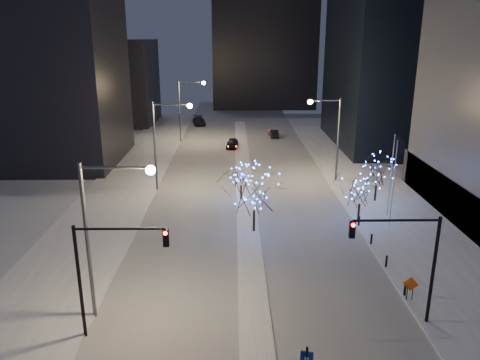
{
  "coord_description": "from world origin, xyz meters",
  "views": [
    {
      "loc": [
        -1.26,
        -23.58,
        16.92
      ],
      "look_at": [
        -0.74,
        14.63,
        5.0
      ],
      "focal_mm": 35.0,
      "sensor_mm": 36.0,
      "label": 1
    }
  ],
  "objects_px": {
    "street_lamp_w_far": "(186,102)",
    "traffic_signal_east": "(409,253)",
    "street_lamp_w_near": "(103,220)",
    "holiday_tree_median_near": "(254,189)",
    "holiday_tree_median_far": "(241,176)",
    "construction_sign": "(411,286)",
    "holiday_tree_plaza_near": "(360,190)",
    "car_near": "(232,143)",
    "car_far": "(199,121)",
    "car_mid": "(273,133)",
    "traffic_signal_west": "(105,263)",
    "street_lamp_east": "(331,128)",
    "holiday_tree_plaza_far": "(377,171)",
    "street_lamp_w_mid": "(164,134)"
  },
  "relations": [
    {
      "from": "traffic_signal_east",
      "to": "construction_sign",
      "type": "xyz_separation_m",
      "value": [
        1.36,
        2.42,
        -3.6
      ]
    },
    {
      "from": "street_lamp_w_mid",
      "to": "traffic_signal_east",
      "type": "bearing_deg",
      "value": -55.49
    },
    {
      "from": "holiday_tree_median_far",
      "to": "construction_sign",
      "type": "bearing_deg",
      "value": -61.64
    },
    {
      "from": "street_lamp_east",
      "to": "traffic_signal_east",
      "type": "bearing_deg",
      "value": -92.26
    },
    {
      "from": "traffic_signal_east",
      "to": "holiday_tree_median_near",
      "type": "distance_m",
      "value": 16.29
    },
    {
      "from": "holiday_tree_median_near",
      "to": "holiday_tree_median_far",
      "type": "bearing_deg",
      "value": 96.7
    },
    {
      "from": "traffic_signal_east",
      "to": "car_far",
      "type": "xyz_separation_m",
      "value": [
        -16.96,
        65.94,
        -3.98
      ]
    },
    {
      "from": "car_mid",
      "to": "construction_sign",
      "type": "relative_size",
      "value": 2.32
    },
    {
      "from": "street_lamp_w_far",
      "to": "car_mid",
      "type": "relative_size",
      "value": 2.58
    },
    {
      "from": "street_lamp_east",
      "to": "holiday_tree_median_far",
      "type": "distance_m",
      "value": 13.01
    },
    {
      "from": "street_lamp_w_near",
      "to": "construction_sign",
      "type": "height_order",
      "value": "street_lamp_w_near"
    },
    {
      "from": "holiday_tree_median_far",
      "to": "holiday_tree_plaza_near",
      "type": "relative_size",
      "value": 0.81
    },
    {
      "from": "car_far",
      "to": "construction_sign",
      "type": "height_order",
      "value": "construction_sign"
    },
    {
      "from": "holiday_tree_plaza_far",
      "to": "holiday_tree_median_far",
      "type": "bearing_deg",
      "value": 177.16
    },
    {
      "from": "traffic_signal_west",
      "to": "holiday_tree_plaza_near",
      "type": "height_order",
      "value": "traffic_signal_west"
    },
    {
      "from": "car_near",
      "to": "street_lamp_w_near",
      "type": "bearing_deg",
      "value": -94.41
    },
    {
      "from": "street_lamp_w_far",
      "to": "traffic_signal_east",
      "type": "bearing_deg",
      "value": -70.68
    },
    {
      "from": "car_far",
      "to": "holiday_tree_median_far",
      "type": "distance_m",
      "value": 44.2
    },
    {
      "from": "street_lamp_w_near",
      "to": "holiday_tree_median_near",
      "type": "distance_m",
      "value": 16.18
    },
    {
      "from": "street_lamp_w_far",
      "to": "street_lamp_east",
      "type": "xyz_separation_m",
      "value": [
        19.02,
        -22.0,
        -0.05
      ]
    },
    {
      "from": "holiday_tree_plaza_near",
      "to": "car_near",
      "type": "bearing_deg",
      "value": 111.68
    },
    {
      "from": "holiday_tree_median_near",
      "to": "car_mid",
      "type": "bearing_deg",
      "value": 82.85
    },
    {
      "from": "car_mid",
      "to": "car_near",
      "type": "bearing_deg",
      "value": 44.32
    },
    {
      "from": "holiday_tree_median_far",
      "to": "holiday_tree_plaza_near",
      "type": "xyz_separation_m",
      "value": [
        11.0,
        -6.03,
        0.45
      ]
    },
    {
      "from": "traffic_signal_east",
      "to": "car_near",
      "type": "bearing_deg",
      "value": 102.63
    },
    {
      "from": "traffic_signal_west",
      "to": "traffic_signal_east",
      "type": "xyz_separation_m",
      "value": [
        17.38,
        1.0,
        0.0
      ]
    },
    {
      "from": "traffic_signal_west",
      "to": "holiday_tree_median_far",
      "type": "height_order",
      "value": "traffic_signal_west"
    },
    {
      "from": "traffic_signal_east",
      "to": "holiday_tree_plaza_near",
      "type": "height_order",
      "value": "traffic_signal_east"
    },
    {
      "from": "car_far",
      "to": "street_lamp_east",
      "type": "bearing_deg",
      "value": -73.72
    },
    {
      "from": "street_lamp_w_mid",
      "to": "traffic_signal_east",
      "type": "distance_m",
      "value": 31.6
    },
    {
      "from": "street_lamp_east",
      "to": "car_far",
      "type": "height_order",
      "value": "street_lamp_east"
    },
    {
      "from": "street_lamp_w_far",
      "to": "car_near",
      "type": "distance_m",
      "value": 10.4
    },
    {
      "from": "construction_sign",
      "to": "holiday_tree_median_near",
      "type": "bearing_deg",
      "value": 148.65
    },
    {
      "from": "traffic_signal_east",
      "to": "construction_sign",
      "type": "relative_size",
      "value": 4.18
    },
    {
      "from": "car_far",
      "to": "construction_sign",
      "type": "relative_size",
      "value": 3.23
    },
    {
      "from": "street_lamp_east",
      "to": "car_far",
      "type": "relative_size",
      "value": 1.85
    },
    {
      "from": "street_lamp_w_far",
      "to": "construction_sign",
      "type": "height_order",
      "value": "street_lamp_w_far"
    },
    {
      "from": "street_lamp_w_near",
      "to": "traffic_signal_east",
      "type": "height_order",
      "value": "street_lamp_w_near"
    },
    {
      "from": "car_far",
      "to": "car_mid",
      "type": "bearing_deg",
      "value": -49.76
    },
    {
      "from": "traffic_signal_west",
      "to": "car_mid",
      "type": "distance_m",
      "value": 57.43
    },
    {
      "from": "street_lamp_east",
      "to": "holiday_tree_median_near",
      "type": "xyz_separation_m",
      "value": [
        -9.58,
        -15.09,
        -2.37
      ]
    },
    {
      "from": "traffic_signal_west",
      "to": "car_mid",
      "type": "xyz_separation_m",
      "value": [
        14.03,
        55.54,
        -4.12
      ]
    },
    {
      "from": "street_lamp_w_near",
      "to": "car_mid",
      "type": "bearing_deg",
      "value": 74.81
    },
    {
      "from": "street_lamp_w_near",
      "to": "holiday_tree_median_far",
      "type": "height_order",
      "value": "street_lamp_w_near"
    },
    {
      "from": "holiday_tree_median_near",
      "to": "holiday_tree_plaza_near",
      "type": "height_order",
      "value": "holiday_tree_median_near"
    },
    {
      "from": "car_near",
      "to": "construction_sign",
      "type": "distance_m",
      "value": 45.72
    },
    {
      "from": "car_mid",
      "to": "holiday_tree_plaza_near",
      "type": "relative_size",
      "value": 0.82
    },
    {
      "from": "street_lamp_w_far",
      "to": "construction_sign",
      "type": "xyz_separation_m",
      "value": [
        19.24,
        -48.59,
        -5.34
      ]
    },
    {
      "from": "traffic_signal_west",
      "to": "holiday_tree_median_far",
      "type": "distance_m",
      "value": 24.82
    },
    {
      "from": "traffic_signal_west",
      "to": "car_near",
      "type": "height_order",
      "value": "traffic_signal_west"
    }
  ]
}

